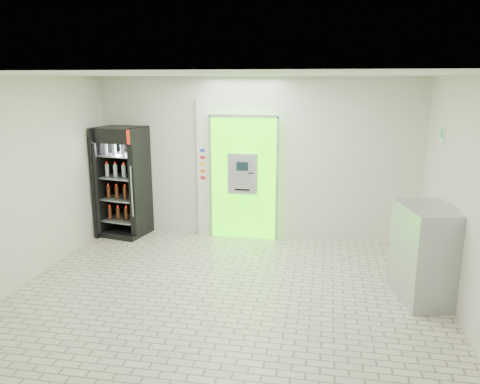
# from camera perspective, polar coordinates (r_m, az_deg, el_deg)

# --- Properties ---
(ground) EXTENTS (6.00, 6.00, 0.00)m
(ground) POSITION_cam_1_polar(r_m,az_deg,el_deg) (6.79, -1.47, -12.05)
(ground) COLOR beige
(ground) RESTS_ON ground
(room_shell) EXTENTS (6.00, 6.00, 6.00)m
(room_shell) POSITION_cam_1_polar(r_m,az_deg,el_deg) (6.23, -1.57, 3.45)
(room_shell) COLOR beige
(room_shell) RESTS_ON ground
(atm_assembly) EXTENTS (1.30, 0.24, 2.33)m
(atm_assembly) POSITION_cam_1_polar(r_m,az_deg,el_deg) (8.72, 0.46, 1.85)
(atm_assembly) COLOR #38FF00
(atm_assembly) RESTS_ON ground
(pillar) EXTENTS (0.22, 0.11, 2.60)m
(pillar) POSITION_cam_1_polar(r_m,az_deg,el_deg) (8.89, -4.46, 2.89)
(pillar) COLOR silver
(pillar) RESTS_ON ground
(beverage_cooler) EXTENTS (0.90, 0.86, 2.09)m
(beverage_cooler) POSITION_cam_1_polar(r_m,az_deg,el_deg) (9.18, -14.06, 0.96)
(beverage_cooler) COLOR black
(beverage_cooler) RESTS_ON ground
(steel_cabinet) EXTENTS (0.86, 1.10, 1.31)m
(steel_cabinet) POSITION_cam_1_polar(r_m,az_deg,el_deg) (6.81, 21.69, -7.01)
(steel_cabinet) COLOR #A2A5AA
(steel_cabinet) RESTS_ON ground
(exit_sign) EXTENTS (0.02, 0.22, 0.26)m
(exit_sign) POSITION_cam_1_polar(r_m,az_deg,el_deg) (7.63, 23.46, 6.32)
(exit_sign) COLOR white
(exit_sign) RESTS_ON room_shell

